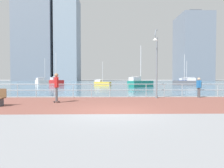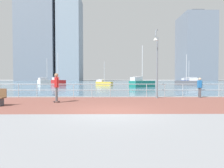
# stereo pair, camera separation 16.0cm
# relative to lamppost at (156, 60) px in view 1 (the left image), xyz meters

# --- Properties ---
(ground) EXTENTS (220.00, 220.00, 0.00)m
(ground) POSITION_rel_lamppost_xyz_m (-3.39, 34.18, -2.79)
(ground) COLOR gray
(brick_paving) EXTENTS (28.00, 7.23, 0.01)m
(brick_paving) POSITION_rel_lamppost_xyz_m (-3.39, -2.87, -2.79)
(brick_paving) COLOR brown
(brick_paving) RESTS_ON ground
(harbor_water) EXTENTS (180.00, 88.00, 0.00)m
(harbor_water) POSITION_rel_lamppost_xyz_m (-3.39, 45.75, -2.79)
(harbor_water) COLOR slate
(harbor_water) RESTS_ON ground
(waterfront_railing) EXTENTS (25.25, 0.06, 1.04)m
(waterfront_railing) POSITION_rel_lamppost_xyz_m (-3.39, 0.75, -2.08)
(waterfront_railing) COLOR #9EADB7
(waterfront_railing) RESTS_ON ground
(lamppost) EXTENTS (0.52, 0.76, 5.05)m
(lamppost) POSITION_rel_lamppost_xyz_m (0.00, 0.00, 0.00)
(lamppost) COLOR slate
(lamppost) RESTS_ON ground
(skateboarder) EXTENTS (0.41, 0.55, 1.77)m
(skateboarder) POSITION_rel_lamppost_xyz_m (-6.63, -2.54, -1.73)
(skateboarder) COLOR black
(skateboarder) RESTS_ON ground
(bystander) EXTENTS (0.25, 0.55, 1.50)m
(bystander) POSITION_rel_lamppost_xyz_m (3.36, 0.40, -1.92)
(bystander) COLOR #4C4C51
(bystander) RESTS_ON ground
(sailboat_red) EXTENTS (3.93, 4.27, 6.24)m
(sailboat_red) POSITION_rel_lamppost_xyz_m (-18.80, 34.87, -2.20)
(sailboat_red) COLOR white
(sailboat_red) RESTS_ON ground
(sailboat_white) EXTENTS (4.31, 2.78, 5.81)m
(sailboat_white) POSITION_rel_lamppost_xyz_m (16.42, 36.11, -2.24)
(sailboat_white) COLOR #284799
(sailboat_white) RESTS_ON ground
(sailboat_yellow) EXTENTS (3.95, 4.77, 6.72)m
(sailboat_yellow) POSITION_rel_lamppost_xyz_m (-14.37, 28.24, -2.15)
(sailboat_yellow) COLOR #B21E1E
(sailboat_yellow) RESTS_ON ground
(sailboat_ivory) EXTENTS (4.56, 4.16, 6.64)m
(sailboat_ivory) POSITION_rel_lamppost_xyz_m (1.69, 17.53, -2.16)
(sailboat_ivory) COLOR #197266
(sailboat_ivory) RESTS_ON ground
(sailboat_blue) EXTENTS (3.40, 2.33, 4.61)m
(sailboat_blue) POSITION_rel_lamppost_xyz_m (-4.56, 24.58, -2.35)
(sailboat_blue) COLOR gold
(sailboat_blue) RESTS_ON ground
(sailboat_gray) EXTENTS (4.56, 2.38, 6.13)m
(sailboat_gray) POSITION_rel_lamppost_xyz_m (11.89, 25.05, -2.21)
(sailboat_gray) COLOR #595960
(sailboat_gray) RESTS_ON ground
(tower_slate) EXTENTS (10.27, 14.99, 41.13)m
(tower_slate) POSITION_rel_lamppost_xyz_m (-22.16, 82.96, 16.94)
(tower_slate) COLOR #8493A3
(tower_slate) RESTS_ON ground
(tower_steel) EXTENTS (13.93, 16.76, 33.20)m
(tower_steel) POSITION_rel_lamppost_xyz_m (37.60, 82.56, 12.97)
(tower_steel) COLOR slate
(tower_steel) RESTS_ON ground
(tower_concrete) EXTENTS (17.31, 12.84, 44.87)m
(tower_concrete) POSITION_rel_lamppost_xyz_m (-37.11, 81.34, 18.81)
(tower_concrete) COLOR slate
(tower_concrete) RESTS_ON ground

